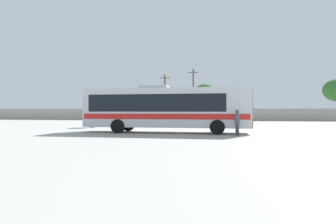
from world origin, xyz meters
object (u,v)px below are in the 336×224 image
object	(u,v)px
attendant_by_bus_door	(237,121)
utility_pole_near	(193,93)
roadside_tree_midright	(222,99)
parked_car_second_red	(154,116)
parked_car_leftmost_white	(119,116)
utility_pole_far	(165,96)
vendor_umbrella_near_gate_green	(92,111)
coach_bus_silver_red	(164,108)
roadside_tree_midleft	(205,94)
roadside_tree_left	(154,96)

from	to	relation	value
attendant_by_bus_door	utility_pole_near	bearing A→B (deg)	99.37
roadside_tree_midright	parked_car_second_red	bearing A→B (deg)	-146.14
parked_car_leftmost_white	roadside_tree_midright	bearing A→B (deg)	24.97
parked_car_second_red	utility_pole_far	size ratio (longest dim) A/B	0.57
parked_car_leftmost_white	attendant_by_bus_door	bearing A→B (deg)	-56.49
utility_pole_far	parked_car_leftmost_white	bearing A→B (deg)	-141.62
vendor_umbrella_near_gate_green	parked_car_leftmost_white	distance (m)	18.56
parked_car_leftmost_white	roadside_tree_midright	xyz separation A→B (m)	(16.83, 7.84, 3.05)
coach_bus_silver_red	utility_pole_far	xyz separation A→B (m)	(-5.02, 28.98, 2.32)
coach_bus_silver_red	parked_car_leftmost_white	distance (m)	26.44
roadside_tree_midleft	roadside_tree_midright	distance (m)	4.41
parked_car_second_red	utility_pole_far	distance (m)	6.07
vendor_umbrella_near_gate_green	parked_car_leftmost_white	size ratio (longest dim) A/B	0.46
coach_bus_silver_red	parked_car_second_red	world-z (taller)	coach_bus_silver_red
attendant_by_bus_door	vendor_umbrella_near_gate_green	world-z (taller)	vendor_umbrella_near_gate_green
parked_car_leftmost_white	utility_pole_far	xyz separation A→B (m)	(6.68, 5.29, 3.47)
coach_bus_silver_red	utility_pole_far	world-z (taller)	utility_pole_far
attendant_by_bus_door	utility_pole_near	world-z (taller)	utility_pole_near
parked_car_leftmost_white	roadside_tree_left	xyz separation A→B (m)	(4.17, 7.95, 3.63)
vendor_umbrella_near_gate_green	utility_pole_near	distance (m)	26.40
attendant_by_bus_door	roadside_tree_midleft	xyz separation A→B (m)	(-3.43, 36.22, 3.93)
roadside_tree_midleft	vendor_umbrella_near_gate_green	bearing A→B (deg)	-109.31
roadside_tree_left	vendor_umbrella_near_gate_green	bearing A→B (deg)	-91.56
coach_bus_silver_red	parked_car_second_red	distance (m)	24.83
roadside_tree_midleft	roadside_tree_midright	size ratio (longest dim) A/B	1.25
roadside_tree_left	roadside_tree_midleft	size ratio (longest dim) A/B	0.91
roadside_tree_midright	vendor_umbrella_near_gate_green	bearing A→B (deg)	-117.17
utility_pole_near	roadside_tree_midright	world-z (taller)	utility_pole_near
utility_pole_near	roadside_tree_left	size ratio (longest dim) A/B	1.49
coach_bus_silver_red	parked_car_second_red	xyz separation A→B (m)	(-5.96, 24.08, -1.14)
coach_bus_silver_red	roadside_tree_midleft	world-z (taller)	roadside_tree_midleft
roadside_tree_left	roadside_tree_midright	bearing A→B (deg)	-0.49
coach_bus_silver_red	roadside_tree_midright	xyz separation A→B (m)	(5.13, 31.52, 1.90)
vendor_umbrella_near_gate_green	parked_car_second_red	distance (m)	18.78
utility_pole_far	roadside_tree_left	world-z (taller)	utility_pole_far
utility_pole_far	roadside_tree_left	distance (m)	3.66
coach_bus_silver_red	roadside_tree_left	size ratio (longest dim) A/B	2.03
attendant_by_bus_door	roadside_tree_midright	size ratio (longest dim) A/B	0.31
coach_bus_silver_red	utility_pole_far	size ratio (longest dim) A/B	1.55
coach_bus_silver_red	roadside_tree_left	bearing A→B (deg)	103.39
attendant_by_bus_door	roadside_tree_midleft	size ratio (longest dim) A/B	0.25
roadside_tree_midright	coach_bus_silver_red	bearing A→B (deg)	-99.24
attendant_by_bus_door	utility_pole_near	xyz separation A→B (m)	(-5.34, 32.33, 3.80)
parked_car_second_red	roadside_tree_midleft	size ratio (longest dim) A/B	0.68
coach_bus_silver_red	roadside_tree_left	world-z (taller)	roadside_tree_left
parked_car_leftmost_white	vendor_umbrella_near_gate_green	bearing A→B (deg)	-79.25
roadside_tree_midright	roadside_tree_left	bearing A→B (deg)	179.51
parked_car_leftmost_white	utility_pole_far	bearing A→B (deg)	38.38
parked_car_second_red	parked_car_leftmost_white	bearing A→B (deg)	-176.01
utility_pole_near	parked_car_second_red	bearing A→B (deg)	-133.15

